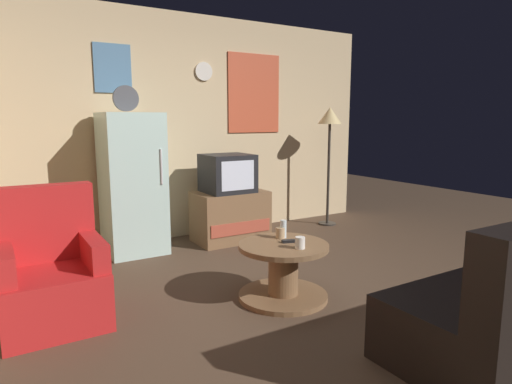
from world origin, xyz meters
TOP-DOWN VIEW (x-y plane):
  - ground_plane at (0.00, 0.00)m, footprint 12.00×12.00m
  - wall_with_art at (0.01, 2.45)m, footprint 5.20×0.12m
  - fridge at (-0.81, 2.04)m, footprint 0.60×0.62m
  - tv_stand at (0.29, 1.90)m, footprint 0.84×0.53m
  - crt_tv at (0.26, 1.90)m, footprint 0.54×0.51m
  - standing_lamp at (1.83, 1.94)m, footprint 0.32×0.32m
  - coffee_table at (-0.16, 0.16)m, footprint 0.72×0.72m
  - wine_glass at (-0.06, 0.30)m, footprint 0.05×0.05m
  - mug_ceramic_white at (-0.12, -0.02)m, footprint 0.08×0.08m
  - mug_ceramic_tan at (-0.08, 0.31)m, footprint 0.08×0.08m
  - remote_control at (-0.08, 0.16)m, footprint 0.16×0.09m
  - armchair at (-1.79, 0.67)m, footprint 0.68×0.68m

SIDE VIEW (x-z plane):
  - ground_plane at x=0.00m, z-range 0.00..0.00m
  - coffee_table at x=-0.16m, z-range 0.00..0.46m
  - tv_stand at x=0.29m, z-range 0.00..0.59m
  - armchair at x=-1.79m, z-range -0.14..0.82m
  - remote_control at x=-0.08m, z-range 0.46..0.48m
  - mug_ceramic_white at x=-0.12m, z-range 0.46..0.55m
  - mug_ceramic_tan at x=-0.08m, z-range 0.46..0.55m
  - wine_glass at x=-0.06m, z-range 0.46..0.61m
  - fridge at x=-0.81m, z-range -0.13..1.64m
  - crt_tv at x=0.26m, z-range 0.59..1.03m
  - wall_with_art at x=0.01m, z-range 0.01..2.67m
  - standing_lamp at x=1.83m, z-range 0.56..2.15m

